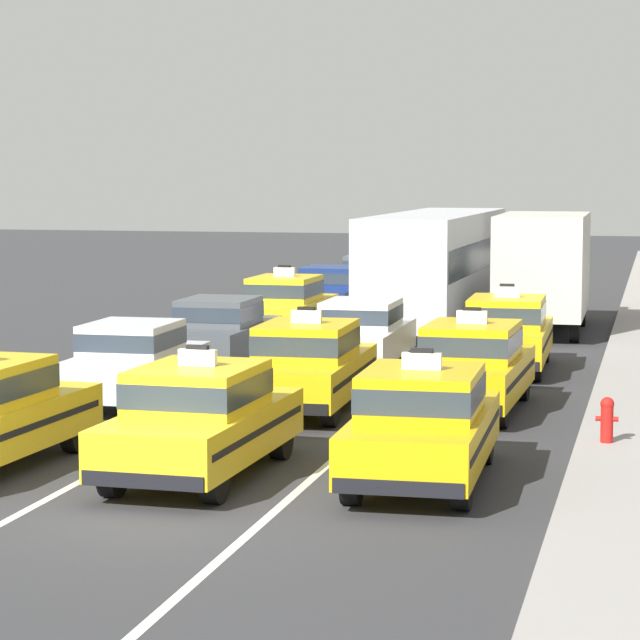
{
  "coord_description": "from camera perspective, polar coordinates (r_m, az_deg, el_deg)",
  "views": [
    {
      "loc": [
        6.47,
        -17.21,
        4.48
      ],
      "look_at": [
        -0.54,
        11.8,
        1.3
      ],
      "focal_mm": 79.72,
      "sensor_mm": 36.0,
      "label": 1
    }
  ],
  "objects": [
    {
      "name": "ground_plane",
      "position": [
        18.92,
        -6.88,
        -7.66
      ],
      "size": [
        160.0,
        160.0,
        0.0
      ],
      "primitive_type": "plane",
      "color": "#353538"
    },
    {
      "name": "lane_stripe_left_center",
      "position": [
        38.34,
        1.34,
        -0.62
      ],
      "size": [
        0.14,
        80.0,
        0.01
      ],
      "primitive_type": "cube",
      "color": "silver",
      "rests_on": "ground"
    },
    {
      "name": "lane_stripe_center_right",
      "position": [
        37.79,
        6.09,
        -0.75
      ],
      "size": [
        0.14,
        80.0,
        0.01
      ],
      "primitive_type": "cube",
      "color": "silver",
      "rests_on": "ground"
    },
    {
      "name": "sedan_left_second",
      "position": [
        27.33,
        -7.52,
        -1.61
      ],
      "size": [
        1.81,
        4.32,
        1.58
      ],
      "color": "black",
      "rests_on": "ground"
    },
    {
      "name": "sedan_left_third",
      "position": [
        32.23,
        -4.04,
        -0.4
      ],
      "size": [
        1.78,
        4.31,
        1.58
      ],
      "color": "black",
      "rests_on": "ground"
    },
    {
      "name": "taxi_left_fourth",
      "position": [
        37.58,
        -1.39,
        0.58
      ],
      "size": [
        1.86,
        4.57,
        1.96
      ],
      "color": "black",
      "rests_on": "ground"
    },
    {
      "name": "sedan_left_fifth",
      "position": [
        42.51,
        0.45,
        1.18
      ],
      "size": [
        1.8,
        4.32,
        1.58
      ],
      "color": "black",
      "rests_on": "ground"
    },
    {
      "name": "sedan_left_sixth",
      "position": [
        48.11,
        2.07,
        1.75
      ],
      "size": [
        1.83,
        4.33,
        1.58
      ],
      "color": "black",
      "rests_on": "ground"
    },
    {
      "name": "taxi_center_nearest",
      "position": [
        20.73,
        -4.83,
        -3.94
      ],
      "size": [
        1.94,
        4.61,
        1.96
      ],
      "color": "black",
      "rests_on": "ground"
    },
    {
      "name": "taxi_center_second",
      "position": [
        26.28,
        -0.5,
        -1.79
      ],
      "size": [
        1.92,
        4.6,
        1.96
      ],
      "color": "black",
      "rests_on": "ground"
    },
    {
      "name": "sedan_center_third",
      "position": [
        31.66,
        1.68,
        -0.51
      ],
      "size": [
        1.79,
        4.31,
        1.58
      ],
      "color": "black",
      "rests_on": "ground"
    },
    {
      "name": "bus_center_fourth",
      "position": [
        41.04,
        4.7,
        2.35
      ],
      "size": [
        2.73,
        11.25,
        3.22
      ],
      "color": "black",
      "rests_on": "ground"
    },
    {
      "name": "taxi_center_fifth",
      "position": [
        50.22,
        6.04,
        1.94
      ],
      "size": [
        1.99,
        4.63,
        1.96
      ],
      "color": "black",
      "rests_on": "ground"
    },
    {
      "name": "taxi_right_nearest",
      "position": [
        20.32,
        4.13,
        -4.14
      ],
      "size": [
        1.92,
        4.6,
        1.96
      ],
      "color": "black",
      "rests_on": "ground"
    },
    {
      "name": "taxi_right_second",
      "position": [
        26.34,
        6.13,
        -1.81
      ],
      "size": [
        1.92,
        4.6,
        1.96
      ],
      "color": "black",
      "rests_on": "ground"
    },
    {
      "name": "taxi_right_third",
      "position": [
        31.78,
        7.51,
        -0.48
      ],
      "size": [
        1.93,
        4.6,
        1.96
      ],
      "color": "black",
      "rests_on": "ground"
    },
    {
      "name": "box_truck_right_fourth",
      "position": [
        39.61,
        9.01,
        2.1
      ],
      "size": [
        2.37,
        6.99,
        3.27
      ],
      "color": "black",
      "rests_on": "ground"
    },
    {
      "name": "fire_hydrant",
      "position": [
        23.05,
        11.45,
        -3.87
      ],
      "size": [
        0.36,
        0.22,
        0.73
      ],
      "color": "red",
      "rests_on": "sidewalk_curb"
    }
  ]
}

